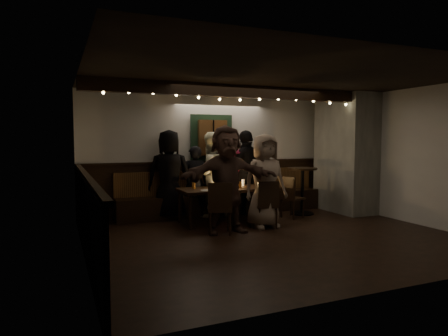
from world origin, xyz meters
name	(u,v)px	position (x,y,z in m)	size (l,w,h in m)	color
room	(286,166)	(1.07, 1.42, 1.07)	(6.02, 5.01, 2.62)	black
dining_table	(228,191)	(-0.26, 1.40, 0.62)	(1.90, 0.81, 0.82)	black
chair_near_left	(220,205)	(-0.79, 0.52, 0.51)	(0.51, 0.51, 0.90)	black
chair_near_right	(267,202)	(0.18, 0.63, 0.49)	(0.46, 0.46, 0.87)	black
chair_end	(290,195)	(1.07, 1.27, 0.49)	(0.50, 0.50, 0.86)	black
high_top	(302,185)	(1.56, 1.56, 0.64)	(0.63, 0.63, 1.01)	black
person_a	(169,175)	(-1.22, 2.16, 0.90)	(0.88, 0.57, 1.81)	black
person_b	(195,182)	(-0.70, 2.09, 0.74)	(0.54, 0.36, 1.49)	black
person_c	(210,175)	(-0.38, 2.05, 0.88)	(0.86, 0.67, 1.77)	beige
person_d	(229,179)	(0.07, 2.11, 0.77)	(0.99, 0.57, 1.54)	maroon
person_e	(247,172)	(0.48, 2.08, 0.91)	(1.06, 0.44, 1.81)	black
person_f	(227,179)	(-0.63, 0.61, 0.93)	(1.73, 0.55, 1.87)	#432C23
person_g	(265,181)	(0.19, 0.74, 0.86)	(0.84, 0.55, 1.72)	gray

